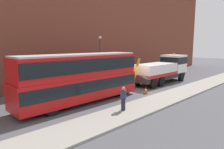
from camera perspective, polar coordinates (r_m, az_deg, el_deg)
ground_plane at (r=21.23m, az=6.18°, el=-4.54°), size 120.00×120.00×0.00m
near_kerb at (r=18.92m, az=16.13°, el=-6.22°), size 60.00×2.80×0.15m
building_facade at (r=26.19m, az=-6.63°, el=15.69°), size 60.00×1.50×16.00m
recovery_tow_truck at (r=25.94m, az=14.45°, el=1.57°), size 10.15×2.72×3.67m
double_decker_bus at (r=16.45m, az=-8.83°, el=-0.49°), size 11.07×2.65×4.06m
pedestrian_onlooker at (r=14.19m, az=3.27°, el=-7.01°), size 0.44×0.48×1.71m
traffic_cone_near_bus at (r=19.84m, az=9.65°, el=-4.53°), size 0.36×0.36×0.72m
street_lamp at (r=24.27m, az=-3.41°, el=5.42°), size 0.36×0.36×5.83m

